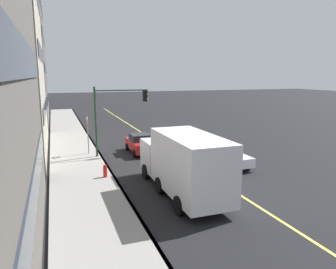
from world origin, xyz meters
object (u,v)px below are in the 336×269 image
at_px(traffic_light_mast, 117,109).
at_px(street_sign_post, 88,132).
at_px(car_white, 225,154).
at_px(truck_white, 184,162).
at_px(fire_hydrant, 105,172).
at_px(car_red, 141,143).

xyz_separation_m(traffic_light_mast, street_sign_post, (1.15, 2.14, -1.92)).
bearing_deg(car_white, truck_white, 130.32).
bearing_deg(truck_white, fire_hydrant, 42.00).
xyz_separation_m(car_red, fire_hydrant, (-5.79, 3.81, -0.32)).
bearing_deg(street_sign_post, car_red, -98.64).
bearing_deg(fire_hydrant, truck_white, -138.00).
bearing_deg(street_sign_post, traffic_light_mast, -118.28).
distance_m(truck_white, traffic_light_mast, 9.57).
distance_m(car_white, truck_white, 6.71).
relative_size(truck_white, street_sign_post, 2.54).
height_order(car_red, traffic_light_mast, traffic_light_mast).
bearing_deg(car_red, traffic_light_mast, 105.01).
height_order(street_sign_post, fire_hydrant, street_sign_post).
distance_m(car_red, traffic_light_mast, 3.62).
xyz_separation_m(car_white, car_red, (5.43, 4.79, 0.02)).
distance_m(truck_white, street_sign_post, 11.05).
height_order(car_red, truck_white, truck_white).
bearing_deg(traffic_light_mast, street_sign_post, 61.72).
relative_size(car_red, traffic_light_mast, 0.71).
xyz_separation_m(truck_white, fire_hydrant, (3.94, 3.55, -1.31)).
distance_m(truck_white, fire_hydrant, 5.46).
height_order(traffic_light_mast, street_sign_post, traffic_light_mast).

